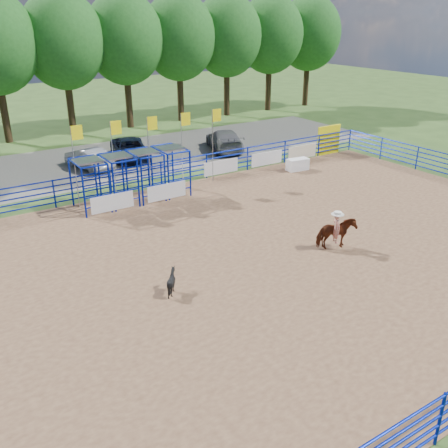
{
  "coord_description": "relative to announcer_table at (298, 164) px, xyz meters",
  "views": [
    {
      "loc": [
        -11.79,
        -14.54,
        9.22
      ],
      "look_at": [
        -1.64,
        1.0,
        1.3
      ],
      "focal_mm": 40.0,
      "sensor_mm": 36.0,
      "label": 1
    }
  ],
  "objects": [
    {
      "name": "car_c",
      "position": [
        -7.71,
        8.27,
        0.28
      ],
      "size": [
        3.31,
        5.16,
        1.32
      ],
      "primitive_type": "imported",
      "rotation": [
        0.0,
        0.0,
        -0.25
      ],
      "color": "#141C33",
      "rests_on": "gravel_strip"
    },
    {
      "name": "gravel_strip",
      "position": [
        -8.62,
        8.75,
        -0.38
      ],
      "size": [
        40.0,
        10.0,
        0.01
      ],
      "primitive_type": "cube",
      "color": "slate",
      "rests_on": "ground"
    },
    {
      "name": "treeline",
      "position": [
        -8.62,
        17.75,
        7.15
      ],
      "size": [
        56.4,
        6.4,
        11.24
      ],
      "color": "#3F2B19",
      "rests_on": "ground"
    },
    {
      "name": "ground",
      "position": [
        -8.62,
        -8.25,
        -0.39
      ],
      "size": [
        120.0,
        120.0,
        0.0
      ],
      "primitive_type": "plane",
      "color": "#416227",
      "rests_on": "ground"
    },
    {
      "name": "chute_assembly",
      "position": [
        -10.52,
        0.58,
        0.87
      ],
      "size": [
        19.32,
        2.41,
        4.2
      ],
      "color": "#071B9F",
      "rests_on": "ground"
    },
    {
      "name": "perimeter_fence",
      "position": [
        -8.62,
        -8.25,
        0.36
      ],
      "size": [
        30.1,
        20.1,
        1.5
      ],
      "color": "#071B9F",
      "rests_on": "ground"
    },
    {
      "name": "horse_and_rider",
      "position": [
        -6.14,
        -9.48,
        0.43
      ],
      "size": [
        1.74,
        1.16,
        2.29
      ],
      "color": "maroon",
      "rests_on": "arena_dirt"
    },
    {
      "name": "arena_dirt",
      "position": [
        -8.62,
        -8.25,
        -0.38
      ],
      "size": [
        30.0,
        20.0,
        0.02
      ],
      "primitive_type": "cube",
      "color": "#896344",
      "rests_on": "ground"
    },
    {
      "name": "calf",
      "position": [
        -13.56,
        -8.92,
        0.06
      ],
      "size": [
        0.9,
        0.83,
        0.86
      ],
      "primitive_type": "imported",
      "rotation": [
        0.0,
        0.0,
        1.75
      ],
      "color": "black",
      "rests_on": "arena_dirt"
    },
    {
      "name": "car_d",
      "position": [
        -1.07,
        6.76,
        0.35
      ],
      "size": [
        3.68,
        5.39,
        1.45
      ],
      "primitive_type": "imported",
      "rotation": [
        0.0,
        0.0,
        2.78
      ],
      "color": "slate",
      "rests_on": "gravel_strip"
    },
    {
      "name": "car_b",
      "position": [
        -10.79,
        7.64,
        0.27
      ],
      "size": [
        2.18,
        4.16,
        1.3
      ],
      "primitive_type": "imported",
      "rotation": [
        0.0,
        0.0,
        3.35
      ],
      "color": "gray",
      "rests_on": "gravel_strip"
    },
    {
      "name": "announcer_table",
      "position": [
        0.0,
        0.0,
        0.0
      ],
      "size": [
        1.44,
        0.79,
        0.73
      ],
      "primitive_type": "cube",
      "rotation": [
        0.0,
        0.0,
        -0.11
      ],
      "color": "white",
      "rests_on": "arena_dirt"
    }
  ]
}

